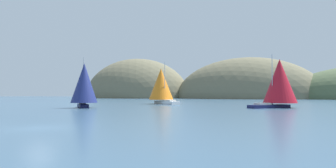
% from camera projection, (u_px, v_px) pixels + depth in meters
% --- Properties ---
extents(ground_plane, '(360.00, 360.00, 0.00)m').
position_uv_depth(ground_plane, '(40.00, 128.00, 22.94)').
color(ground_plane, '#385670').
extents(headland_center, '(72.01, 44.00, 40.56)m').
position_uv_depth(headland_center, '(247.00, 98.00, 148.79)').
color(headland_center, '#6B664C').
rests_on(headland_center, ground_plane).
extents(headland_left, '(59.92, 44.00, 43.56)m').
position_uv_depth(headland_left, '(137.00, 98.00, 168.44)').
color(headland_left, '#6B664C').
rests_on(headland_left, ground_plane).
extents(sailboat_orange_sail, '(10.25, 9.57, 10.12)m').
position_uv_depth(sailboat_orange_sail, '(161.00, 85.00, 73.96)').
color(sailboat_orange_sail, white).
rests_on(sailboat_orange_sail, ground_plane).
extents(sailboat_navy_sail, '(7.21, 7.70, 9.29)m').
position_uv_depth(sailboat_navy_sail, '(84.00, 84.00, 54.17)').
color(sailboat_navy_sail, '#191E4C').
rests_on(sailboat_navy_sail, ground_plane).
extents(sailboat_crimson_sail, '(9.85, 9.69, 9.69)m').
position_uv_depth(sailboat_crimson_sail, '(279.00, 82.00, 55.15)').
color(sailboat_crimson_sail, '#191E4C').
rests_on(sailboat_crimson_sail, ground_plane).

